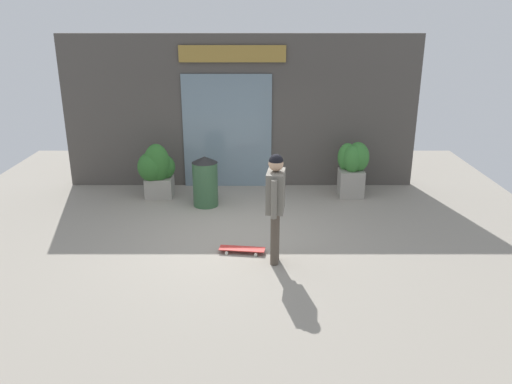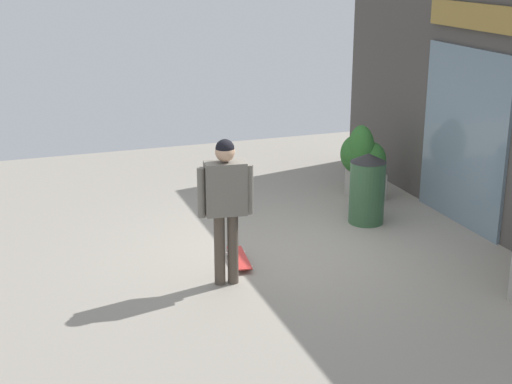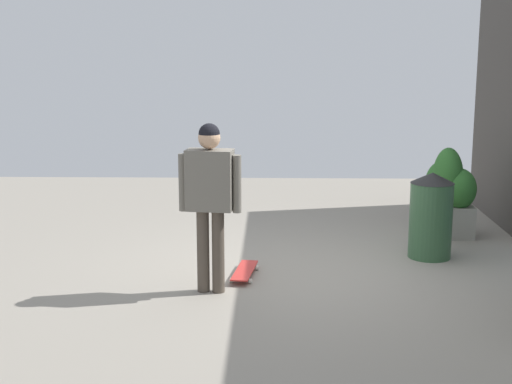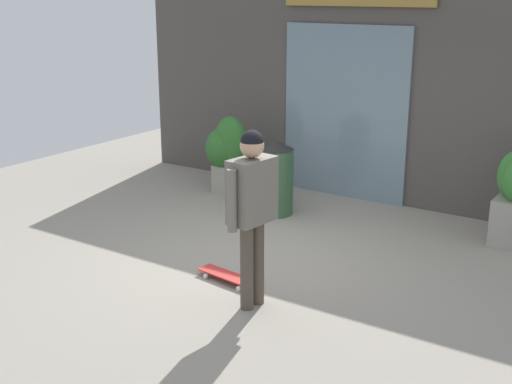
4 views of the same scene
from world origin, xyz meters
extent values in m
plane|color=gray|center=(0.00, 0.00, 0.00)|extent=(12.00, 12.00, 0.00)
cube|color=#4C4742|center=(0.00, 2.95, 1.68)|extent=(7.85, 0.25, 3.37)
cube|color=slate|center=(-0.30, 2.80, 1.27)|extent=(1.98, 0.06, 2.54)
cylinder|color=#4C4238|center=(0.63, -1.12, 0.44)|extent=(0.13, 0.13, 0.88)
cylinder|color=#4C4238|center=(0.65, -0.96, 0.44)|extent=(0.13, 0.13, 0.88)
cube|color=#6B665B|center=(0.64, -1.04, 1.19)|extent=(0.32, 0.50, 0.62)
cylinder|color=#6B665B|center=(0.61, -1.32, 1.16)|extent=(0.09, 0.09, 0.59)
cylinder|color=#6B665B|center=(0.68, -0.76, 1.16)|extent=(0.09, 0.09, 0.59)
sphere|color=tan|center=(0.64, -1.04, 1.63)|extent=(0.23, 0.23, 0.23)
sphere|color=black|center=(0.64, -1.04, 1.67)|extent=(0.22, 0.22, 0.22)
cube|color=red|center=(0.11, -0.71, 0.07)|extent=(0.78, 0.29, 0.02)
cylinder|color=silver|center=(-0.14, -0.78, 0.03)|extent=(0.06, 0.04, 0.05)
cylinder|color=silver|center=(-0.11, -0.57, 0.03)|extent=(0.06, 0.04, 0.05)
cylinder|color=silver|center=(0.34, -0.85, 0.03)|extent=(0.06, 0.04, 0.05)
cylinder|color=silver|center=(0.37, -0.64, 0.03)|extent=(0.06, 0.04, 0.05)
cube|color=gray|center=(-1.74, 2.04, 0.22)|extent=(0.58, 0.46, 0.43)
ellipsoid|color=#2D6628|center=(-1.88, 1.94, 0.70)|extent=(0.56, 0.55, 0.63)
ellipsoid|color=#2D6628|center=(-1.75, 1.94, 0.78)|extent=(0.55, 0.40, 0.83)
ellipsoid|color=#2D6628|center=(-1.65, 2.07, 0.66)|extent=(0.52, 0.45, 0.55)
cylinder|color=#335938|center=(-0.69, 1.51, 0.46)|extent=(0.51, 0.51, 0.92)
cone|color=black|center=(-0.69, 1.51, 0.98)|extent=(0.52, 0.52, 0.13)
camera|label=1|loc=(0.34, -8.25, 3.70)|focal=35.27mm
camera|label=2|loc=(8.44, -3.41, 3.78)|focal=52.11mm
camera|label=3|loc=(8.15, -0.40, 2.59)|focal=52.64mm
camera|label=4|loc=(4.02, -6.07, 3.02)|focal=47.16mm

